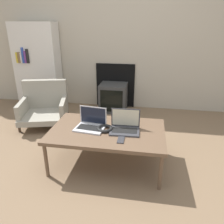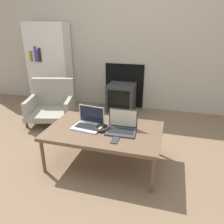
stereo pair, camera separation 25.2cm
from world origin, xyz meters
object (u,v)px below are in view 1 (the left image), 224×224
object	(u,v)px
armchair	(45,105)
headphones	(105,129)
phone	(121,140)
tv	(113,97)
laptop_left	(91,124)
laptop_right	(125,126)

from	to	relation	value
armchair	headphones	bearing A→B (deg)	-53.39
phone	armchair	xyz separation A→B (m)	(-1.29, 1.05, -0.12)
phone	tv	world-z (taller)	tv
phone	armchair	world-z (taller)	armchair
phone	armchair	distance (m)	1.67
headphones	tv	size ratio (longest dim) A/B	0.36
laptop_left	tv	size ratio (longest dim) A/B	0.69
laptop_right	tv	distance (m)	1.60
headphones	armchair	xyz separation A→B (m)	(-1.10, 0.87, -0.14)
headphones	laptop_right	bearing A→B (deg)	9.29
tv	armchair	distance (m)	1.17
laptop_right	armchair	size ratio (longest dim) A/B	0.39
armchair	tv	bearing A→B (deg)	21.92
laptop_right	phone	xyz separation A→B (m)	(-0.01, -0.22, -0.04)
headphones	phone	size ratio (longest dim) A/B	1.29
headphones	phone	distance (m)	0.27
headphones	tv	world-z (taller)	tv
laptop_left	headphones	size ratio (longest dim) A/B	1.93
headphones	armchair	bearing A→B (deg)	141.54
laptop_right	armchair	distance (m)	1.56
phone	laptop_right	bearing A→B (deg)	86.34
headphones	tv	bearing A→B (deg)	95.97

